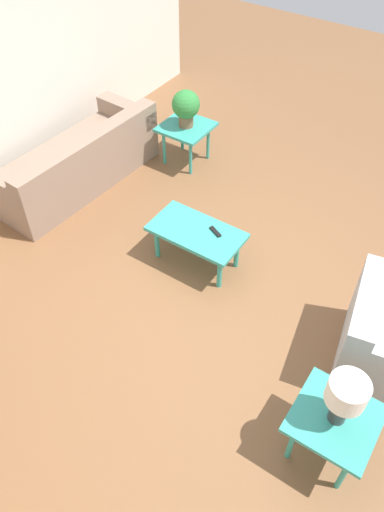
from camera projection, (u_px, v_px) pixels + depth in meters
name	position (u px, v px, depth m)	size (l,w,h in m)	color
ground_plane	(221.00, 293.00, 4.89)	(14.00, 14.00, 0.00)	brown
sofa	(77.00, 163.00, 5.92)	(0.96, 2.14, 0.73)	gray
coffee_table	(197.00, 235.00, 4.93)	(0.93, 0.51, 0.42)	teal
side_table_plant	(186.00, 131.00, 6.12)	(0.58, 0.58, 0.51)	teal
side_table_lamp	(334.00, 422.00, 3.50)	(0.58, 0.58, 0.51)	teal
potted_plant	(186.00, 106.00, 5.88)	(0.34, 0.34, 0.45)	brown
table_lamp	(346.00, 396.00, 3.22)	(0.27, 0.27, 0.46)	#333333
remote_control	(215.00, 232.00, 4.87)	(0.16, 0.10, 0.02)	black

